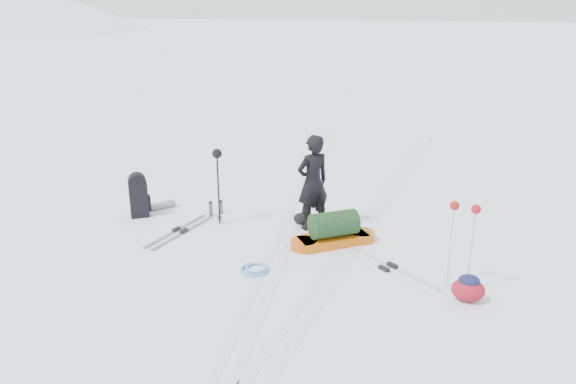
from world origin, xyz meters
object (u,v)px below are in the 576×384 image
Objects in this scene: expedition_rucksack at (142,196)px; skier at (313,183)px; pulk_sled at (334,232)px; ski_poles_black at (217,163)px.

skier is at bearing -29.00° from expedition_rucksack.
pulk_sled is 3.90m from expedition_rucksack.
ski_poles_black reaches higher than expedition_rucksack.
ski_poles_black is (-1.75, -0.19, 0.31)m from skier.
expedition_rucksack is (-3.87, 0.46, 0.18)m from pulk_sled.
skier reaches higher than ski_poles_black.
ski_poles_black is at bearing -32.72° from expedition_rucksack.
ski_poles_black is at bearing -38.11° from skier.
ski_poles_black is (1.61, -0.02, 0.79)m from expedition_rucksack.
expedition_rucksack is 1.79m from ski_poles_black.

